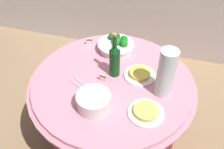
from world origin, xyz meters
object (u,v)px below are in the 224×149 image
at_px(plate_stack, 94,101).
at_px(food_plate_fried_egg, 140,74).
at_px(broccoli_bowl, 117,45).
at_px(food_plate_noodles, 146,112).
at_px(label_placard_front, 103,78).
at_px(wine_bottle, 114,60).
at_px(label_placard_mid, 89,41).
at_px(serving_tongs, 78,84).
at_px(decorative_fruit_vase, 166,74).

bearing_deg(plate_stack, food_plate_fried_egg, 58.62).
xyz_separation_m(broccoli_bowl, food_plate_noodles, (0.34, -0.56, -0.03)).
bearing_deg(food_plate_noodles, label_placard_front, 149.53).
bearing_deg(food_plate_fried_egg, wine_bottle, -170.88).
bearing_deg(broccoli_bowl, label_placard_mid, 178.74).
bearing_deg(label_placard_mid, label_placard_front, -57.96).
relative_size(food_plate_fried_egg, label_placard_front, 4.00).
height_order(serving_tongs, label_placard_front, label_placard_front).
relative_size(plate_stack, food_plate_noodles, 0.95).
relative_size(broccoli_bowl, decorative_fruit_vase, 0.82).
relative_size(broccoli_bowl, food_plate_noodles, 1.27).
bearing_deg(decorative_fruit_vase, wine_bottle, 166.19).
bearing_deg(serving_tongs, label_placard_mid, 100.61).
distance_m(food_plate_fried_egg, label_placard_mid, 0.53).
height_order(food_plate_fried_egg, label_placard_front, label_placard_front).
distance_m(plate_stack, wine_bottle, 0.33).
distance_m(decorative_fruit_vase, food_plate_fried_egg, 0.25).
height_order(wine_bottle, decorative_fruit_vase, decorative_fruit_vase).
relative_size(broccoli_bowl, label_placard_front, 5.09).
relative_size(food_plate_fried_egg, label_placard_mid, 4.00).
relative_size(decorative_fruit_vase, label_placard_mid, 6.18).
distance_m(broccoli_bowl, serving_tongs, 0.47).
relative_size(food_plate_noodles, label_placard_mid, 4.00).
relative_size(wine_bottle, label_placard_front, 6.11).
distance_m(food_plate_fried_egg, label_placard_front, 0.26).
bearing_deg(plate_stack, label_placard_front, 94.19).
bearing_deg(food_plate_fried_egg, label_placard_mid, 151.46).
relative_size(plate_stack, decorative_fruit_vase, 0.62).
distance_m(plate_stack, food_plate_fried_egg, 0.41).
bearing_deg(decorative_fruit_vase, label_placard_mid, 150.04).
distance_m(label_placard_front, label_placard_mid, 0.44).
bearing_deg(wine_bottle, decorative_fruit_vase, -13.81).
bearing_deg(serving_tongs, broccoli_bowl, 72.01).
relative_size(food_plate_noodles, food_plate_fried_egg, 1.00).
height_order(plate_stack, label_placard_front, plate_stack).
xyz_separation_m(plate_stack, decorative_fruit_vase, (0.39, 0.24, 0.11)).
bearing_deg(label_placard_front, decorative_fruit_vase, 0.61).
xyz_separation_m(decorative_fruit_vase, food_plate_fried_egg, (-0.17, 0.11, -0.14)).
distance_m(plate_stack, label_placard_front, 0.23).
xyz_separation_m(plate_stack, food_plate_fried_egg, (0.21, 0.35, -0.03)).
bearing_deg(label_placard_front, food_plate_fried_egg, 27.26).
bearing_deg(label_placard_mid, wine_bottle, -44.52).
bearing_deg(label_placard_mid, serving_tongs, -79.39).
relative_size(broccoli_bowl, wine_bottle, 0.83).
bearing_deg(broccoli_bowl, food_plate_fried_egg, -46.34).
xyz_separation_m(serving_tongs, food_plate_fried_egg, (0.38, 0.20, 0.01)).
bearing_deg(plate_stack, food_plate_noodles, 6.54).
distance_m(plate_stack, label_placard_mid, 0.65).
xyz_separation_m(wine_bottle, food_plate_noodles, (0.28, -0.29, -0.11)).
height_order(wine_bottle, food_plate_fried_egg, wine_bottle).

